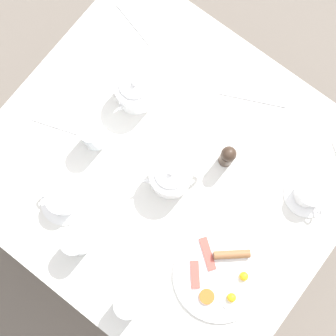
# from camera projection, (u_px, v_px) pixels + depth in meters

# --- Properties ---
(ground_plane) EXTENTS (8.00, 8.00, 0.00)m
(ground_plane) POSITION_uv_depth(u_px,v_px,m) (168.00, 199.00, 2.19)
(ground_plane) COLOR #70665B
(table) EXTENTS (1.09, 0.99, 0.75)m
(table) POSITION_uv_depth(u_px,v_px,m) (168.00, 173.00, 1.52)
(table) COLOR silver
(table) RESTS_ON ground_plane
(breakfast_plate) EXTENTS (0.27, 0.27, 0.04)m
(breakfast_plate) POSITION_uv_depth(u_px,v_px,m) (220.00, 275.00, 1.38)
(breakfast_plate) COLOR white
(breakfast_plate) RESTS_ON table
(teapot_near) EXTENTS (0.13, 0.21, 0.12)m
(teapot_near) POSITION_uv_depth(u_px,v_px,m) (136.00, 90.00, 1.45)
(teapot_near) COLOR white
(teapot_near) RESTS_ON table
(teapot_far) EXTENTS (0.15, 0.17, 0.12)m
(teapot_far) POSITION_uv_depth(u_px,v_px,m) (171.00, 176.00, 1.40)
(teapot_far) COLOR white
(teapot_far) RESTS_ON table
(teacup_with_saucer_left) EXTENTS (0.14, 0.14, 0.07)m
(teacup_with_saucer_left) POSITION_uv_depth(u_px,v_px,m) (62.00, 201.00, 1.40)
(teacup_with_saucer_left) COLOR white
(teacup_with_saucer_left) RESTS_ON table
(teacup_with_saucer_right) EXTENTS (0.14, 0.14, 0.07)m
(teacup_with_saucer_right) POSITION_uv_depth(u_px,v_px,m) (310.00, 193.00, 1.41)
(teacup_with_saucer_right) COLOR white
(teacup_with_saucer_right) RESTS_ON table
(water_glass_tall) EXTENTS (0.08, 0.08, 0.11)m
(water_glass_tall) POSITION_uv_depth(u_px,v_px,m) (129.00, 304.00, 1.32)
(water_glass_tall) COLOR white
(water_glass_tall) RESTS_ON table
(water_glass_short) EXTENTS (0.08, 0.08, 0.11)m
(water_glass_short) POSITION_uv_depth(u_px,v_px,m) (93.00, 135.00, 1.42)
(water_glass_short) COLOR white
(water_glass_short) RESTS_ON table
(wine_glass_spare) EXTENTS (0.08, 0.08, 0.11)m
(wine_glass_spare) POSITION_uv_depth(u_px,v_px,m) (77.00, 243.00, 1.36)
(wine_glass_spare) COLOR white
(wine_glass_spare) RESTS_ON table
(pepper_grinder) EXTENTS (0.05, 0.05, 0.11)m
(pepper_grinder) POSITION_uv_depth(u_px,v_px,m) (227.00, 156.00, 1.40)
(pepper_grinder) COLOR #38281E
(pepper_grinder) RESTS_ON table
(fork_by_plate) EXTENTS (0.18, 0.06, 0.00)m
(fork_by_plate) POSITION_uv_depth(u_px,v_px,m) (134.00, 24.00, 1.54)
(fork_by_plate) COLOR silver
(fork_by_plate) RESTS_ON table
(knife_by_plate) EXTENTS (0.21, 0.11, 0.00)m
(knife_by_plate) POSITION_uv_depth(u_px,v_px,m) (253.00, 99.00, 1.49)
(knife_by_plate) COLOR silver
(knife_by_plate) RESTS_ON table
(spoon_for_tea) EXTENTS (0.15, 0.06, 0.00)m
(spoon_for_tea) POSITION_uv_depth(u_px,v_px,m) (55.00, 125.00, 1.48)
(spoon_for_tea) COLOR silver
(spoon_for_tea) RESTS_ON table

